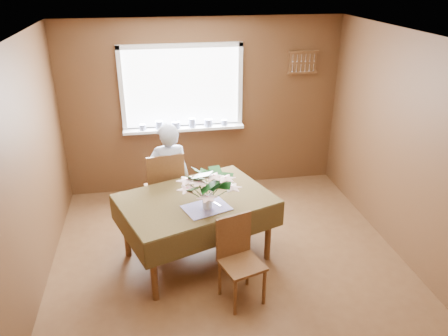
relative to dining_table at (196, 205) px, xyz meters
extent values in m
plane|color=brown|center=(0.34, -0.40, -0.69)|extent=(4.50, 4.50, 0.00)
plane|color=white|center=(0.34, -0.40, 1.81)|extent=(4.50, 4.50, 0.00)
plane|color=brown|center=(0.34, 1.85, 0.56)|extent=(4.00, 0.00, 4.00)
plane|color=brown|center=(-1.66, -0.40, 0.56)|extent=(0.00, 4.50, 4.50)
plane|color=brown|center=(2.34, -0.40, 0.56)|extent=(0.00, 4.50, 4.50)
cube|color=white|center=(0.04, 1.84, 0.86)|extent=(1.60, 0.01, 1.10)
cube|color=white|center=(0.04, 1.82, 1.44)|extent=(1.72, 0.06, 0.06)
cube|color=white|center=(0.04, 1.82, 0.28)|extent=(1.72, 0.06, 0.06)
cube|color=white|center=(-0.79, 1.82, 0.86)|extent=(0.06, 0.06, 1.22)
cube|color=white|center=(0.87, 1.82, 0.86)|extent=(0.06, 0.06, 1.22)
cube|color=white|center=(0.04, 1.75, 0.29)|extent=(1.72, 0.20, 0.04)
cylinder|color=white|center=(-0.54, 1.73, 0.35)|extent=(0.09, 0.09, 0.08)
cylinder|color=white|center=(-0.31, 1.73, 0.37)|extent=(0.11, 0.11, 0.12)
cylinder|color=white|center=(-0.07, 1.73, 0.36)|extent=(0.12, 0.12, 0.09)
cylinder|color=white|center=(0.16, 1.73, 0.38)|extent=(0.10, 0.10, 0.13)
cylinder|color=white|center=(0.40, 1.73, 0.36)|extent=(0.11, 0.11, 0.10)
cylinder|color=white|center=(0.63, 1.73, 0.35)|extent=(0.09, 0.09, 0.08)
cube|color=brown|center=(1.79, 1.83, 1.16)|extent=(0.40, 0.03, 0.30)
cube|color=brown|center=(1.79, 1.81, 1.31)|extent=(0.44, 0.04, 0.03)
cube|color=brown|center=(1.79, 1.81, 1.01)|extent=(0.44, 0.04, 0.03)
cylinder|color=brown|center=(-0.51, -0.64, -0.32)|extent=(0.07, 0.07, 0.73)
cylinder|color=brown|center=(0.79, -0.17, -0.32)|extent=(0.07, 0.07, 0.73)
cylinder|color=brown|center=(-0.80, 0.18, -0.32)|extent=(0.07, 0.07, 0.73)
cylinder|color=brown|center=(0.50, 0.64, -0.32)|extent=(0.07, 0.07, 0.73)
cube|color=brown|center=(0.00, 0.00, 0.06)|extent=(1.80, 1.49, 0.04)
cube|color=#362A13|center=(0.00, 0.00, 0.09)|extent=(1.88, 1.57, 0.01)
cube|color=#362A13|center=(0.18, -0.51, -0.06)|extent=(1.52, 0.55, 0.29)
cube|color=#362A13|center=(-0.18, 0.52, -0.06)|extent=(1.52, 0.55, 0.29)
cube|color=#362A13|center=(-0.76, -0.27, -0.06)|extent=(0.38, 1.03, 0.29)
cube|color=#362A13|center=(0.76, 0.27, -0.06)|extent=(0.38, 1.03, 0.29)
cube|color=#475ECB|center=(0.09, -0.24, 0.10)|extent=(0.55, 0.48, 0.01)
cylinder|color=brown|center=(-0.15, 1.02, -0.44)|extent=(0.04, 0.04, 0.49)
cylinder|color=brown|center=(-0.54, 0.97, -0.44)|extent=(0.04, 0.04, 0.49)
cylinder|color=brown|center=(-0.10, 0.64, -0.44)|extent=(0.04, 0.04, 0.49)
cylinder|color=brown|center=(-0.48, 0.58, -0.44)|extent=(0.04, 0.04, 0.49)
cube|color=brown|center=(-0.32, 0.80, -0.18)|extent=(0.52, 0.52, 0.03)
cube|color=brown|center=(-0.29, 0.59, 0.10)|extent=(0.46, 0.09, 0.54)
cylinder|color=brown|center=(0.25, -0.99, -0.48)|extent=(0.04, 0.04, 0.41)
cylinder|color=brown|center=(0.56, -0.90, -0.48)|extent=(0.04, 0.04, 0.41)
cylinder|color=brown|center=(0.15, -0.68, -0.48)|extent=(0.04, 0.04, 0.41)
cylinder|color=brown|center=(0.46, -0.58, -0.48)|extent=(0.04, 0.04, 0.41)
cube|color=brown|center=(0.36, -0.79, -0.26)|extent=(0.48, 0.48, 0.03)
cube|color=brown|center=(0.30, -0.62, -0.02)|extent=(0.37, 0.14, 0.46)
imported|color=white|center=(-0.25, 0.70, 0.02)|extent=(0.55, 0.39, 1.43)
cylinder|color=white|center=(0.09, -0.25, 0.16)|extent=(0.10, 0.10, 0.13)
cylinder|color=#33662D|center=(0.09, -0.25, 0.26)|extent=(0.06, 0.06, 0.09)
cylinder|color=white|center=(0.34, 0.29, 0.10)|extent=(0.30, 0.30, 0.01)
cube|color=silver|center=(0.18, -0.15, 0.10)|extent=(0.12, 0.20, 0.00)
camera|label=1|loc=(-0.43, -4.21, 2.40)|focal=35.00mm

